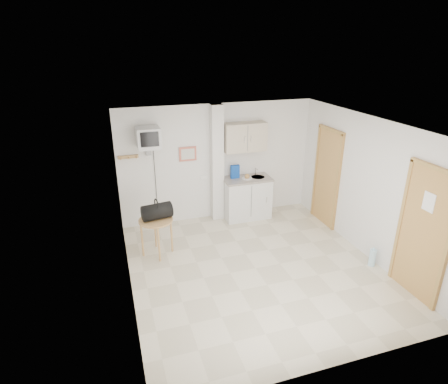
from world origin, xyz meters
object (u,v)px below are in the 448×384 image
object	(u,v)px
round_table	(156,224)
water_bottle	(372,257)
crt_television	(148,139)
duffel_bag	(157,211)

from	to	relation	value
round_table	water_bottle	bearing A→B (deg)	-23.59
crt_television	water_bottle	distance (m)	4.63
round_table	duffel_bag	size ratio (longest dim) A/B	1.25
round_table	water_bottle	xyz separation A→B (m)	(3.52, -1.54, -0.45)
duffel_bag	round_table	bearing A→B (deg)	-159.84
duffel_bag	water_bottle	distance (m)	3.88
round_table	duffel_bag	bearing A→B (deg)	29.51
crt_television	water_bottle	world-z (taller)	crt_television
crt_television	round_table	size ratio (longest dim) A/B	3.05
crt_television	duffel_bag	xyz separation A→B (m)	(-0.06, -0.99, -1.08)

